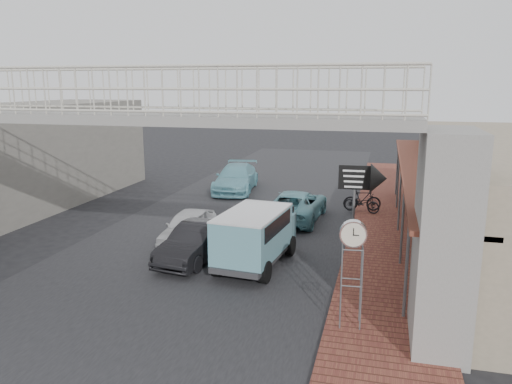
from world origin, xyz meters
The scene contains 14 objects.
ground centered at (0.00, 0.00, 0.00)m, with size 120.00×120.00×0.00m, color black.
road_strip centered at (0.00, 0.00, 0.01)m, with size 10.00×60.00×0.01m, color black.
sidewalk centered at (6.50, 3.00, 0.05)m, with size 3.00×40.00×0.10m, color brown.
footbridge centered at (0.00, -4.00, 3.18)m, with size 16.40×2.40×6.34m.
building_far_left centered at (-11.00, 6.00, 2.50)m, with size 5.00×14.00×5.00m, color gray.
white_hatchback centered at (-0.91, 1.65, 0.62)m, with size 1.45×3.61×1.23m, color silver.
dark_sedan centered at (0.12, -0.10, 0.64)m, with size 1.35×3.88×1.28m, color black.
angkot_curb centered at (2.50, 5.92, 0.66)m, with size 2.19×4.75×1.32m, color #68ABB5.
angkot_far centered at (-1.88, 11.14, 0.74)m, with size 2.06×5.07×1.47m, color #6CAEBC.
angkot_van centered at (2.22, -0.18, 1.22)m, with size 2.14×4.07×1.92m.
motorcycle_near centered at (5.30, 7.60, 0.55)m, with size 0.59×1.69×0.89m, color black.
motorcycle_far centered at (5.30, 7.93, 0.63)m, with size 0.50×1.76×1.06m, color black.
street_clock centered at (5.59, -3.80, 2.33)m, with size 0.67×0.56×2.68m.
arrow_sign centered at (5.95, 2.94, 2.55)m, with size 1.77×1.12×3.04m.
Camera 1 is at (6.21, -15.44, 5.95)m, focal length 35.00 mm.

